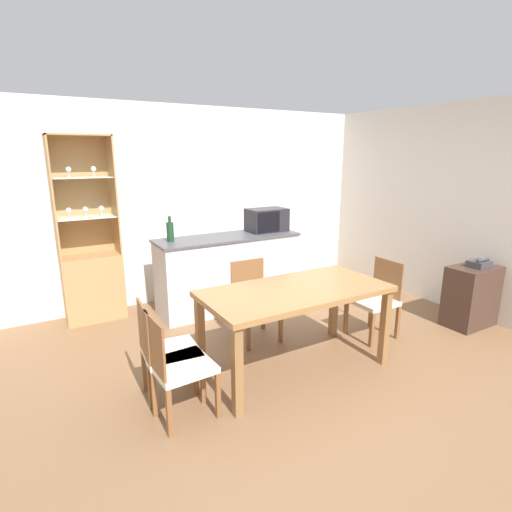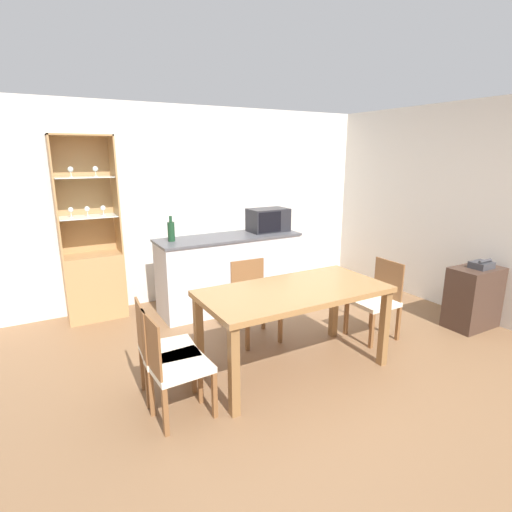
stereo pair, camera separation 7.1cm
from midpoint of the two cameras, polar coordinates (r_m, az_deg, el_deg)
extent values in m
plane|color=brown|center=(3.76, 8.74, -16.81)|extent=(18.00, 18.00, 0.00)
cube|color=silver|center=(5.56, -7.73, 7.41)|extent=(6.80, 0.06, 2.55)
cube|color=silver|center=(5.44, 29.30, 5.56)|extent=(0.06, 4.60, 2.55)
cube|color=silver|center=(5.13, -3.40, -2.44)|extent=(1.79, 0.56, 0.91)
cube|color=#4C4C51|center=(5.02, -3.48, 2.69)|extent=(1.82, 0.59, 0.03)
cube|color=tan|center=(5.18, -21.61, -4.02)|extent=(0.66, 0.39, 0.79)
cube|color=tan|center=(5.15, -23.02, 8.01)|extent=(0.66, 0.02, 1.36)
cube|color=tan|center=(4.94, -26.48, 7.42)|extent=(0.02, 0.39, 1.36)
cube|color=tan|center=(5.01, -19.08, 8.21)|extent=(0.02, 0.39, 1.36)
cube|color=tan|center=(4.94, -23.53, 15.55)|extent=(0.66, 0.39, 0.02)
cube|color=silver|center=(4.99, -22.50, 5.21)|extent=(0.62, 0.34, 0.01)
cube|color=silver|center=(4.95, -23.00, 10.33)|extent=(0.62, 0.34, 0.01)
cylinder|color=silver|center=(4.99, -24.49, 5.10)|extent=(0.04, 0.04, 0.01)
cylinder|color=silver|center=(4.98, -24.53, 5.44)|extent=(0.01, 0.01, 0.06)
sphere|color=silver|center=(4.98, -24.59, 6.03)|extent=(0.06, 0.06, 0.06)
cylinder|color=silver|center=(4.92, -24.51, 10.26)|extent=(0.04, 0.04, 0.01)
cylinder|color=silver|center=(4.92, -24.54, 10.61)|extent=(0.01, 0.01, 0.06)
sphere|color=silver|center=(4.92, -24.61, 11.21)|extent=(0.06, 0.06, 0.06)
cylinder|color=silver|center=(4.99, -22.52, 5.30)|extent=(0.04, 0.04, 0.01)
cylinder|color=silver|center=(4.99, -22.55, 5.65)|extent=(0.01, 0.01, 0.06)
sphere|color=silver|center=(4.98, -22.61, 6.23)|extent=(0.06, 0.06, 0.06)
cylinder|color=silver|center=(4.96, -21.50, 10.57)|extent=(0.04, 0.04, 0.01)
cylinder|color=silver|center=(4.95, -21.53, 10.92)|extent=(0.01, 0.01, 0.06)
sphere|color=silver|center=(4.95, -21.59, 11.51)|extent=(0.06, 0.06, 0.06)
cylinder|color=silver|center=(5.01, -20.56, 5.51)|extent=(0.04, 0.04, 0.01)
cylinder|color=silver|center=(5.01, -20.59, 5.86)|extent=(0.01, 0.01, 0.06)
sphere|color=silver|center=(5.00, -20.64, 6.44)|extent=(0.06, 0.06, 0.06)
cube|color=olive|center=(3.57, 6.05, -5.05)|extent=(1.68, 0.83, 0.05)
cube|color=olive|center=(3.09, -2.49, -16.22)|extent=(0.07, 0.07, 0.73)
cube|color=olive|center=(3.96, 18.33, -9.80)|extent=(0.07, 0.07, 0.73)
cube|color=olive|center=(3.67, -7.63, -11.16)|extent=(0.07, 0.07, 0.73)
cube|color=olive|center=(4.42, 11.54, -6.75)|extent=(0.07, 0.07, 0.73)
cube|color=beige|center=(3.15, -10.23, -15.13)|extent=(0.44, 0.44, 0.05)
cube|color=brown|center=(2.98, -14.11, -12.14)|extent=(0.04, 0.39, 0.41)
cube|color=brown|center=(3.47, -8.29, -16.07)|extent=(0.04, 0.04, 0.38)
cube|color=brown|center=(3.17, -5.28, -19.14)|extent=(0.04, 0.04, 0.38)
cube|color=brown|center=(3.36, -14.54, -17.53)|extent=(0.04, 0.04, 0.38)
cube|color=brown|center=(3.05, -12.13, -20.96)|extent=(0.04, 0.04, 0.38)
cube|color=beige|center=(4.24, 0.45, -6.86)|extent=(0.44, 0.44, 0.05)
cube|color=brown|center=(4.34, -0.76, -3.18)|extent=(0.39, 0.04, 0.41)
cube|color=brown|center=(4.26, 3.97, -9.91)|extent=(0.04, 0.04, 0.38)
cube|color=brown|center=(4.09, -0.73, -10.92)|extent=(0.04, 0.04, 0.38)
cube|color=brown|center=(4.56, 1.50, -8.16)|extent=(0.04, 0.04, 0.38)
cube|color=brown|center=(4.41, -2.94, -9.01)|extent=(0.04, 0.04, 0.38)
cube|color=beige|center=(3.36, -11.69, -13.21)|extent=(0.45, 0.45, 0.05)
cube|color=brown|center=(3.22, -15.44, -10.14)|extent=(0.05, 0.39, 0.41)
cube|color=brown|center=(3.66, -9.25, -14.38)|extent=(0.04, 0.04, 0.38)
cube|color=brown|center=(3.34, -7.34, -17.32)|extent=(0.04, 0.04, 0.38)
cube|color=brown|center=(3.59, -15.34, -15.32)|extent=(0.04, 0.04, 0.38)
cube|color=brown|center=(3.27, -14.08, -18.47)|extent=(0.04, 0.04, 0.38)
cube|color=beige|center=(4.48, 16.83, -6.33)|extent=(0.42, 0.42, 0.05)
cube|color=brown|center=(4.55, 18.82, -3.13)|extent=(0.02, 0.39, 0.41)
cube|color=brown|center=(4.31, 16.65, -10.21)|extent=(0.04, 0.04, 0.38)
cube|color=brown|center=(4.56, 13.20, -8.59)|extent=(0.04, 0.04, 0.38)
cube|color=brown|center=(4.57, 20.06, -9.02)|extent=(0.04, 0.04, 0.38)
cube|color=brown|center=(4.81, 16.62, -7.58)|extent=(0.04, 0.04, 0.38)
cube|color=#232328|center=(5.30, 2.13, 5.17)|extent=(0.52, 0.33, 0.30)
cube|color=black|center=(5.12, 2.41, 4.84)|extent=(0.33, 0.01, 0.26)
cylinder|color=#193D23|center=(4.78, -11.61, 3.43)|extent=(0.08, 0.08, 0.23)
cylinder|color=#193D23|center=(4.76, -11.70, 5.20)|extent=(0.04, 0.04, 0.07)
cube|color=#422D23|center=(5.21, 28.96, -5.19)|extent=(0.59, 0.37, 0.70)
cube|color=#483227|center=(5.20, 29.01, -4.83)|extent=(0.55, 0.33, 0.02)
cube|color=#38383D|center=(5.11, 29.87, -1.13)|extent=(0.23, 0.18, 0.07)
cylinder|color=#38383D|center=(5.08, 30.29, -0.62)|extent=(0.21, 0.03, 0.03)
camera|label=1|loc=(0.04, -89.52, 0.12)|focal=28.00mm
camera|label=2|loc=(0.04, 90.48, -0.12)|focal=28.00mm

